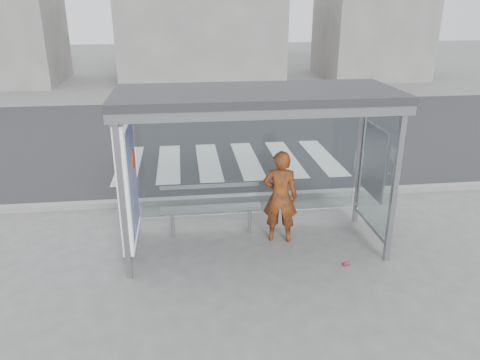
# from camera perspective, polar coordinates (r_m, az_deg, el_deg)

# --- Properties ---
(ground) EXTENTS (80.00, 80.00, 0.00)m
(ground) POSITION_cam_1_polar(r_m,az_deg,el_deg) (7.95, 1.83, -8.04)
(ground) COLOR #5F5F5D
(ground) RESTS_ON ground
(road) EXTENTS (30.00, 10.00, 0.01)m
(road) POSITION_cam_1_polar(r_m,az_deg,el_deg) (14.42, -2.50, 5.52)
(road) COLOR #2A2A2C
(road) RESTS_ON ground
(curb) EXTENTS (30.00, 0.18, 0.12)m
(curb) POSITION_cam_1_polar(r_m,az_deg,el_deg) (9.65, 0.04, -2.14)
(curb) COLOR gray
(curb) RESTS_ON ground
(crosswalk) EXTENTS (5.55, 3.00, 0.00)m
(crosswalk) POSITION_cam_1_polar(r_m,az_deg,el_deg) (12.04, -1.49, 2.36)
(crosswalk) COLOR silver
(crosswalk) RESTS_ON ground
(bus_shelter) EXTENTS (4.25, 1.65, 2.62)m
(bus_shelter) POSITION_cam_1_polar(r_m,az_deg,el_deg) (7.20, -0.99, 5.93)
(bus_shelter) COLOR gray
(bus_shelter) RESTS_ON ground
(building_center) EXTENTS (8.00, 5.00, 5.00)m
(building_center) POSITION_cam_1_polar(r_m,az_deg,el_deg) (24.92, -4.85, 17.86)
(building_center) COLOR slate
(building_center) RESTS_ON ground
(building_right) EXTENTS (5.00, 5.00, 7.00)m
(building_right) POSITION_cam_1_polar(r_m,az_deg,el_deg) (26.84, 15.89, 19.55)
(building_right) COLOR slate
(building_right) RESTS_ON ground
(person) EXTENTS (0.66, 0.51, 1.61)m
(person) POSITION_cam_1_polar(r_m,az_deg,el_deg) (7.83, 4.92, -2.03)
(person) COLOR orange
(person) RESTS_ON ground
(bench) EXTENTS (1.72, 0.32, 0.89)m
(bench) POSITION_cam_1_polar(r_m,az_deg,el_deg) (8.08, -3.56, -3.34)
(bench) COLOR gray
(bench) RESTS_ON ground
(soda_can) EXTENTS (0.12, 0.10, 0.06)m
(soda_can) POSITION_cam_1_polar(r_m,az_deg,el_deg) (7.58, 12.82, -9.92)
(soda_can) COLOR #CD3C71
(soda_can) RESTS_ON ground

